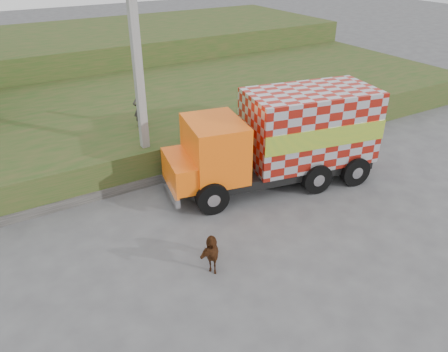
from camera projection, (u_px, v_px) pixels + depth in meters
ground at (225, 227)px, 15.24m from camera, size 120.00×120.00×0.00m
embankment at (126, 118)px, 22.42m from camera, size 40.00×12.00×1.50m
embankment_far at (67, 56)px, 31.12m from camera, size 40.00×12.00×3.00m
retaining_strip at (128, 185)px, 17.41m from camera, size 16.00×0.50×0.40m
utility_pole at (139, 84)px, 16.31m from camera, size 1.20×0.30×8.00m
cargo_truck at (283, 138)px, 17.18m from camera, size 8.76×4.22×3.75m
cow at (208, 251)px, 13.18m from camera, size 1.06×1.44×1.11m
pedestrian at (140, 109)px, 19.01m from camera, size 0.66×0.51×1.63m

